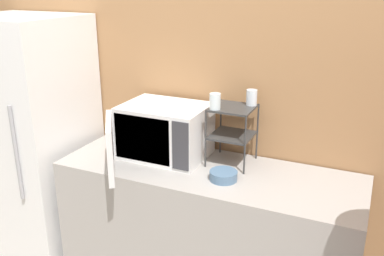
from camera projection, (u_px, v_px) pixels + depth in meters
The scene contains 8 objects.
wall_back at pixel (230, 87), 2.62m from camera, with size 8.00×0.06×2.60m.
counter at pixel (207, 236), 2.61m from camera, with size 1.75×0.61×0.89m.
microwave at pixel (162, 132), 2.59m from camera, with size 0.53×0.72×0.32m.
dish_rack at pixel (232, 123), 2.47m from camera, with size 0.24×0.25×0.35m.
glass_front_left at pixel (215, 101), 2.38m from camera, with size 0.06×0.06×0.09m.
glass_back_right at pixel (252, 97), 2.46m from camera, with size 0.06×0.06×0.09m.
bowl at pixel (223, 176), 2.32m from camera, with size 0.15×0.15×0.05m.
refrigerator at pixel (33, 142), 2.96m from camera, with size 0.73×0.69×1.71m.
Camera 1 is at (0.84, -1.77, 1.94)m, focal length 40.00 mm.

